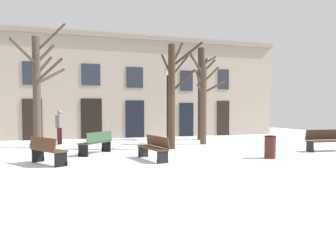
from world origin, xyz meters
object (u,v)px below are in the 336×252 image
tree_foreground (173,92)px  bench_back_to_back_right (47,150)px  streetlamp (168,97)px  bench_back_to_back_left (97,142)px  tree_center (201,91)px  bench_facing_shops (154,147)px  person_crossing_plaza (59,125)px  tree_near_facade (38,86)px  litter_bin (270,147)px  bench_far_corner (327,140)px  tree_right_of_center (203,101)px

tree_foreground → bench_back_to_back_right: size_ratio=3.15×
streetlamp → bench_back_to_back_left: streetlamp is taller
tree_center → bench_back_to_back_left: tree_center is taller
bench_facing_shops → bench_back_to_back_right: size_ratio=1.16×
tree_center → person_crossing_plaza: size_ratio=3.05×
tree_near_facade → litter_bin: tree_near_facade is taller
streetlamp → person_crossing_plaza: (-5.50, 0.72, -1.46)m
tree_near_facade → litter_bin: 10.45m
tree_center → litter_bin: size_ratio=6.58×
tree_center → bench_back_to_back_right: tree_center is taller
bench_far_corner → person_crossing_plaza: (-10.90, 6.11, 0.51)m
tree_center → bench_far_corner: size_ratio=2.86×
tree_foreground → person_crossing_plaza: tree_foreground is taller
litter_bin → bench_far_corner: bench_far_corner is taller
tree_near_facade → bench_back_to_back_left: 4.48m
tree_near_facade → bench_facing_shops: bearing=-50.2°
tree_foreground → bench_facing_shops: (-1.61, -2.80, -2.11)m
tree_foreground → tree_center: (2.98, 3.85, 0.34)m
tree_right_of_center → tree_foreground: size_ratio=0.99×
tree_near_facade → bench_facing_shops: size_ratio=3.20×
tree_near_facade → litter_bin: (8.28, -5.88, -2.42)m
tree_foreground → litter_bin: size_ratio=5.97×
bench_facing_shops → bench_back_to_back_left: 2.74m
tree_near_facade → streetlamp: 6.40m
tree_near_facade → tree_center: (8.77, 1.62, 0.05)m
streetlamp → tree_right_of_center: bearing=-37.6°
tree_foreground → bench_back_to_back_left: bearing=-167.8°
bench_back_to_back_left → tree_center: bearing=164.8°
streetlamp → person_crossing_plaza: bearing=172.5°
tree_foreground → bench_far_corner: (5.97, -2.64, -2.07)m
bench_far_corner → tree_center: bearing=118.3°
streetlamp → litter_bin: streetlamp is taller
bench_far_corner → bench_facing_shops: bearing=-175.2°
bench_far_corner → tree_foreground: bearing=159.7°
tree_center → bench_far_corner: bearing=-65.2°
streetlamp → bench_facing_shops: streetlamp is taller
tree_right_of_center → tree_center: bearing=69.7°
litter_bin → bench_back_to_back_left: size_ratio=0.51×
bench_facing_shops → bench_far_corner: 7.58m
litter_bin → person_crossing_plaza: 10.31m
tree_right_of_center → tree_foreground: 2.66m
tree_foreground → streetlamp: bearing=78.1°
streetlamp → bench_far_corner: size_ratio=2.14×
tree_foreground → litter_bin: bearing=-55.7°
tree_right_of_center → tree_center: size_ratio=0.90×
bench_far_corner → bench_back_to_back_left: (-9.38, 1.90, -0.00)m
bench_facing_shops → tree_near_facade: bearing=-151.0°
tree_center → bench_back_to_back_left: size_ratio=3.38×
bench_facing_shops → tree_foreground: bearing=139.4°
bench_facing_shops → person_crossing_plaza: person_crossing_plaza is taller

